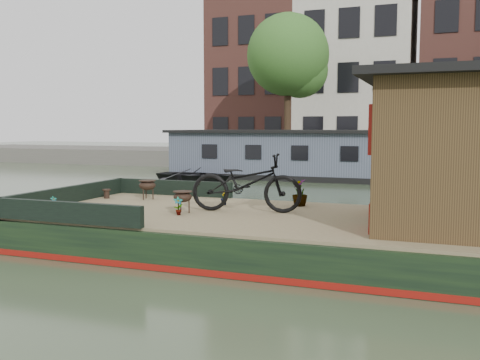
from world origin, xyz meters
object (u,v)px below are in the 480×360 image
(bicycle, at_px, (246,183))
(dinghy, at_px, (195,172))
(potted_plant_a, at_px, (178,206))
(brazier_rear, at_px, (147,190))
(brazier_front, at_px, (183,202))

(bicycle, bearing_deg, dinghy, 20.87)
(potted_plant_a, height_order, brazier_rear, brazier_rear)
(dinghy, bearing_deg, bicycle, -143.33)
(bicycle, height_order, potted_plant_a, bicycle)
(potted_plant_a, distance_m, dinghy, 12.79)
(dinghy, bearing_deg, brazier_front, -148.78)
(dinghy, bearing_deg, potted_plant_a, -149.10)
(brazier_front, xyz_separation_m, brazier_rear, (-1.58, 1.42, 0.01))
(bicycle, distance_m, dinghy, 12.55)
(brazier_front, xyz_separation_m, dinghy, (-5.20, 11.39, -0.51))
(brazier_front, relative_size, dinghy, 0.12)
(bicycle, xyz_separation_m, potted_plant_a, (-1.02, -0.81, -0.38))
(potted_plant_a, relative_size, dinghy, 0.10)
(potted_plant_a, height_order, dinghy, potted_plant_a)
(bicycle, relative_size, potted_plant_a, 6.27)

